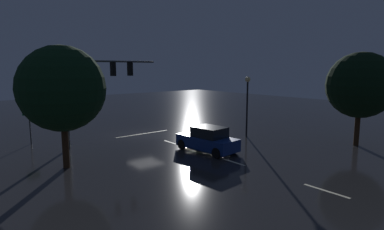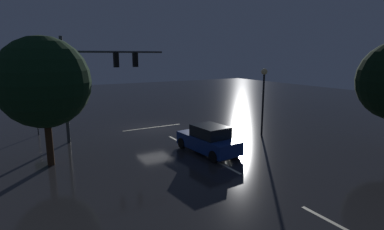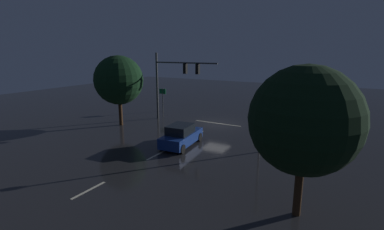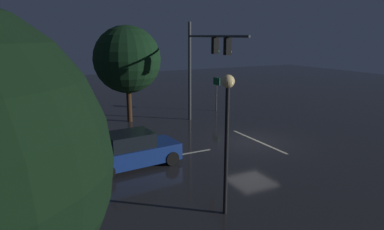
{
  "view_description": "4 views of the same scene",
  "coord_description": "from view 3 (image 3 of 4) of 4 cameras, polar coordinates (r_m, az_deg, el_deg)",
  "views": [
    {
      "loc": [
        13.47,
        22.8,
        5.57
      ],
      "look_at": [
        -0.39,
        5.81,
        2.3
      ],
      "focal_mm": 29.58,
      "sensor_mm": 36.0,
      "label": 1
    },
    {
      "loc": [
        9.19,
        22.25,
        5.83
      ],
      "look_at": [
        -0.83,
        4.71,
        1.83
      ],
      "focal_mm": 28.39,
      "sensor_mm": 36.0,
      "label": 2
    },
    {
      "loc": [
        -11.56,
        25.28,
        7.2
      ],
      "look_at": [
        -0.16,
        5.19,
        1.98
      ],
      "focal_mm": 26.58,
      "sensor_mm": 36.0,
      "label": 3
    },
    {
      "loc": [
        -15.21,
        11.79,
        6.11
      ],
      "look_at": [
        0.4,
        3.81,
        1.96
      ],
      "focal_mm": 31.62,
      "sensor_mm": 36.0,
      "label": 4
    }
  ],
  "objects": [
    {
      "name": "ground_plane",
      "position": [
        28.71,
        4.85,
        -1.83
      ],
      "size": [
        80.0,
        80.0,
        0.0
      ],
      "primitive_type": "plane",
      "color": "#232326"
    },
    {
      "name": "traffic_signal_assembly",
      "position": [
        29.32,
        -3.58,
        7.82
      ],
      "size": [
        7.12,
        0.47,
        7.04
      ],
      "color": "#383A3D",
      "rests_on": "ground_plane"
    },
    {
      "name": "lane_dash_far",
      "position": [
        25.26,
        1.02,
        -3.81
      ],
      "size": [
        0.16,
        2.2,
        0.01
      ],
      "primitive_type": "cube",
      "rotation": [
        0.0,
        0.0,
        1.57
      ],
      "color": "beige",
      "rests_on": "ground_plane"
    },
    {
      "name": "lane_dash_mid",
      "position": [
        20.47,
        -7.12,
        -7.95
      ],
      "size": [
        0.16,
        2.2,
        0.01
      ],
      "primitive_type": "cube",
      "rotation": [
        0.0,
        0.0,
        1.57
      ],
      "color": "beige",
      "rests_on": "ground_plane"
    },
    {
      "name": "lane_dash_near",
      "position": [
        16.48,
        -20.02,
        -13.98
      ],
      "size": [
        0.16,
        2.2,
        0.01
      ],
      "primitive_type": "cube",
      "rotation": [
        0.0,
        0.0,
        1.57
      ],
      "color": "beige",
      "rests_on": "ground_plane"
    },
    {
      "name": "stop_bar",
      "position": [
        29.04,
        5.16,
        -1.66
      ],
      "size": [
        5.0,
        0.16,
        0.01
      ],
      "primitive_type": "cube",
      "color": "beige",
      "rests_on": "ground_plane"
    },
    {
      "name": "car_approaching",
      "position": [
        22.01,
        -2.18,
        -4.18
      ],
      "size": [
        2.25,
        4.49,
        1.7
      ],
      "color": "navy",
      "rests_on": "ground_plane"
    },
    {
      "name": "street_lamp_left_kerb",
      "position": [
        20.52,
        13.74,
        1.8
      ],
      "size": [
        0.44,
        0.44,
        4.89
      ],
      "color": "black",
      "rests_on": "ground_plane"
    },
    {
      "name": "route_sign",
      "position": [
        34.5,
        -5.91,
        4.03
      ],
      "size": [
        0.9,
        0.1,
        2.8
      ],
      "color": "#383A3D",
      "rests_on": "ground_plane"
    },
    {
      "name": "tree_left_near",
      "position": [
        12.75,
        21.64,
        -1.05
      ],
      "size": [
        4.69,
        4.69,
        6.71
      ],
      "color": "#382314",
      "rests_on": "ground_plane"
    },
    {
      "name": "tree_right_near",
      "position": [
        28.38,
        -14.48,
        6.78
      ],
      "size": [
        4.71,
        4.71,
        6.82
      ],
      "color": "#382314",
      "rests_on": "ground_plane"
    }
  ]
}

